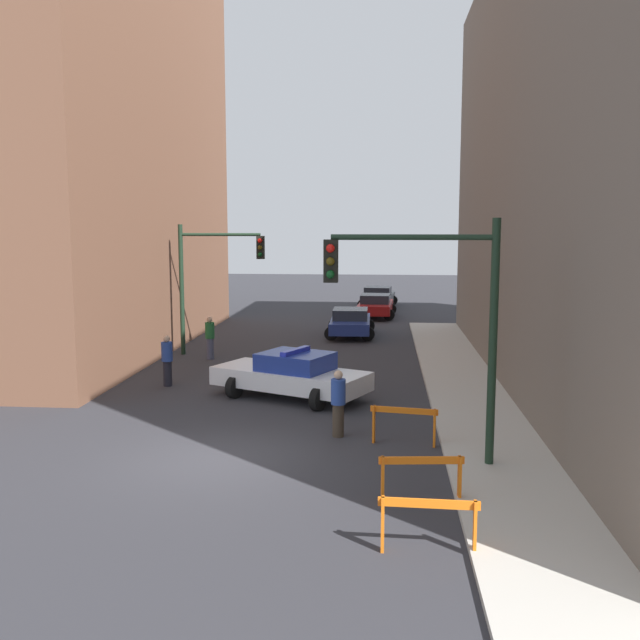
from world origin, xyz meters
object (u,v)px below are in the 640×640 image
(parked_car_mid, at_px, (375,305))
(parked_car_far, at_px, (378,297))
(traffic_light_near, at_px, (437,304))
(traffic_light_far, at_px, (208,270))
(barrier_front, at_px, (429,517))
(barrier_back, at_px, (404,419))
(parked_car_near, at_px, (350,322))
(pedestrian_corner, at_px, (210,337))
(pedestrian_sidewalk, at_px, (338,402))
(police_car, at_px, (292,375))
(pedestrian_crossing, at_px, (167,360))
(barrier_mid, at_px, (421,471))

(parked_car_mid, distance_m, parked_car_far, 5.02)
(traffic_light_near, relative_size, parked_car_far, 1.17)
(traffic_light_far, xyz_separation_m, parked_car_mid, (6.49, 12.36, -2.72))
(traffic_light_near, relative_size, barrier_front, 3.25)
(parked_car_mid, bearing_deg, barrier_back, -84.58)
(traffic_light_far, bearing_deg, parked_car_near, 44.64)
(parked_car_near, distance_m, parked_car_far, 12.11)
(pedestrian_corner, relative_size, barrier_front, 1.04)
(pedestrian_corner, height_order, barrier_back, pedestrian_corner)
(pedestrian_sidewalk, height_order, barrier_back, pedestrian_sidewalk)
(police_car, bearing_deg, pedestrian_corner, 58.61)
(pedestrian_crossing, height_order, barrier_back, pedestrian_crossing)
(parked_car_mid, xyz_separation_m, barrier_front, (1.17, -29.23, -0.06))
(barrier_mid, bearing_deg, parked_car_near, 96.38)
(traffic_light_far, relative_size, police_car, 1.03)
(traffic_light_far, xyz_separation_m, barrier_back, (7.43, -11.21, -2.78))
(police_car, distance_m, parked_car_near, 12.31)
(traffic_light_near, xyz_separation_m, police_car, (-3.83, 5.83, -2.81))
(barrier_front, height_order, barrier_back, same)
(pedestrian_crossing, bearing_deg, traffic_light_far, -156.98)
(parked_car_near, bearing_deg, barrier_mid, -84.34)
(traffic_light_far, height_order, pedestrian_corner, traffic_light_far)
(parked_car_near, xyz_separation_m, pedestrian_corner, (-5.16, -6.25, 0.19))
(police_car, relative_size, barrier_back, 3.17)
(traffic_light_far, distance_m, police_car, 8.52)
(parked_car_near, distance_m, barrier_front, 22.32)
(pedestrian_sidewalk, bearing_deg, parked_car_near, 65.24)
(traffic_light_near, distance_m, pedestrian_crossing, 11.06)
(traffic_light_near, xyz_separation_m, pedestrian_sidewalk, (-2.19, 2.05, -2.67))
(traffic_light_near, distance_m, police_car, 7.52)
(parked_car_mid, relative_size, barrier_back, 2.77)
(parked_car_far, distance_m, pedestrian_corner, 19.37)
(traffic_light_near, bearing_deg, traffic_light_far, 122.22)
(parked_car_mid, xyz_separation_m, pedestrian_corner, (-6.25, -13.28, 0.19))
(traffic_light_near, bearing_deg, parked_car_mid, 93.51)
(parked_car_far, distance_m, pedestrian_crossing, 23.95)
(pedestrian_crossing, height_order, pedestrian_sidewalk, same)
(pedestrian_corner, bearing_deg, pedestrian_crossing, -149.74)
(parked_car_near, bearing_deg, police_car, -96.31)
(parked_car_mid, bearing_deg, barrier_mid, -84.42)
(traffic_light_far, distance_m, barrier_mid, 16.89)
(traffic_light_far, height_order, barrier_back, traffic_light_far)
(police_car, height_order, parked_car_near, police_car)
(traffic_light_far, relative_size, parked_car_near, 1.20)
(traffic_light_near, relative_size, traffic_light_far, 1.00)
(traffic_light_near, xyz_separation_m, pedestrian_corner, (-7.79, 11.83, -2.67))
(parked_car_mid, xyz_separation_m, barrier_mid, (1.16, -27.16, -0.06))
(police_car, bearing_deg, barrier_back, -117.95)
(police_car, bearing_deg, traffic_light_near, -121.57)
(traffic_light_far, bearing_deg, barrier_front, -65.59)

